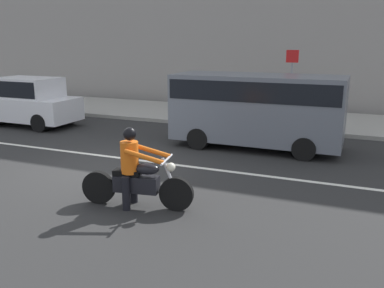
% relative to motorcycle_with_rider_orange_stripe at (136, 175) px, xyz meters
% --- Properties ---
extents(ground_plane, '(80.00, 80.00, 0.00)m').
position_rel_motorcycle_with_rider_orange_stripe_xyz_m(ground_plane, '(-2.09, 1.88, -0.63)').
color(ground_plane, '#272727').
extents(sidewalk_slab, '(40.00, 4.40, 0.14)m').
position_rel_motorcycle_with_rider_orange_stripe_xyz_m(sidewalk_slab, '(-2.09, 9.88, -0.56)').
color(sidewalk_slab, '#99968E').
rests_on(sidewalk_slab, ground_plane).
extents(lane_marking_stripe, '(18.00, 0.14, 0.01)m').
position_rel_motorcycle_with_rider_orange_stripe_xyz_m(lane_marking_stripe, '(-2.98, 2.78, -0.63)').
color(lane_marking_stripe, silver).
rests_on(lane_marking_stripe, ground_plane).
extents(motorcycle_with_rider_orange_stripe, '(2.23, 0.76, 1.57)m').
position_rel_motorcycle_with_rider_orange_stripe_xyz_m(motorcycle_with_rider_orange_stripe, '(0.00, 0.00, 0.00)').
color(motorcycle_with_rider_orange_stripe, black).
rests_on(motorcycle_with_rider_orange_stripe, ground_plane).
extents(parked_van_slate_gray, '(4.93, 1.96, 2.17)m').
position_rel_motorcycle_with_rider_orange_stripe_xyz_m(parked_van_slate_gray, '(1.01, 5.36, 0.63)').
color(parked_van_slate_gray, slate).
rests_on(parked_van_slate_gray, ground_plane).
extents(parked_hatchback_white, '(3.77, 1.76, 1.80)m').
position_rel_motorcycle_with_rider_orange_stripe_xyz_m(parked_hatchback_white, '(-7.72, 5.32, 0.30)').
color(parked_hatchback_white, silver).
rests_on(parked_hatchback_white, ground_plane).
extents(street_sign_post, '(0.44, 0.08, 2.70)m').
position_rel_motorcycle_with_rider_orange_stripe_xyz_m(street_sign_post, '(1.42, 8.71, 1.13)').
color(street_sign_post, gray).
rests_on(street_sign_post, sidewalk_slab).
extents(pedestrian_bystander, '(0.34, 0.34, 1.69)m').
position_rel_motorcycle_with_rider_orange_stripe_xyz_m(pedestrian_bystander, '(-1.58, 9.14, 0.49)').
color(pedestrian_bystander, black).
rests_on(pedestrian_bystander, sidewalk_slab).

